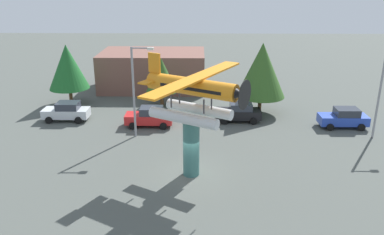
# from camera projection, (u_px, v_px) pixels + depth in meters

# --- Properties ---
(ground_plane) EXTENTS (140.00, 140.00, 0.00)m
(ground_plane) POSITION_uv_depth(u_px,v_px,m) (191.00, 174.00, 26.76)
(ground_plane) COLOR #4C514C
(display_pedestal) EXTENTS (1.10, 1.10, 4.04)m
(display_pedestal) POSITION_uv_depth(u_px,v_px,m) (191.00, 147.00, 26.08)
(display_pedestal) COLOR #386B66
(display_pedestal) RESTS_ON ground
(floatplane_monument) EXTENTS (7.06, 9.58, 4.00)m
(floatplane_monument) POSITION_uv_depth(u_px,v_px,m) (193.00, 94.00, 24.76)
(floatplane_monument) COLOR silver
(floatplane_monument) RESTS_ON display_pedestal
(car_near_silver) EXTENTS (4.20, 2.02, 1.76)m
(car_near_silver) POSITION_uv_depth(u_px,v_px,m) (67.00, 111.00, 36.50)
(car_near_silver) COLOR silver
(car_near_silver) RESTS_ON ground
(car_mid_red) EXTENTS (4.20, 2.02, 1.76)m
(car_mid_red) POSITION_uv_depth(u_px,v_px,m) (150.00, 117.00, 35.11)
(car_mid_red) COLOR red
(car_mid_red) RESTS_ON ground
(car_far_black) EXTENTS (4.20, 2.02, 1.76)m
(car_far_black) POSITION_uv_depth(u_px,v_px,m) (239.00, 112.00, 36.28)
(car_far_black) COLOR black
(car_far_black) RESTS_ON ground
(car_distant_blue) EXTENTS (4.20, 2.02, 1.76)m
(car_distant_blue) POSITION_uv_depth(u_px,v_px,m) (344.00, 118.00, 34.82)
(car_distant_blue) COLOR #2847B7
(car_distant_blue) RESTS_ON ground
(streetlight_primary) EXTENTS (1.84, 0.28, 7.54)m
(streetlight_primary) POSITION_uv_depth(u_px,v_px,m) (136.00, 86.00, 31.66)
(streetlight_primary) COLOR gray
(streetlight_primary) RESTS_ON ground
(streetlight_secondary) EXTENTS (1.84, 0.28, 7.02)m
(streetlight_secondary) POSITION_uv_depth(u_px,v_px,m) (383.00, 90.00, 31.51)
(streetlight_secondary) COLOR gray
(streetlight_secondary) RESTS_ON ground
(storefront_building) EXTENTS (12.14, 7.56, 4.37)m
(storefront_building) POSITION_uv_depth(u_px,v_px,m) (153.00, 70.00, 46.80)
(storefront_building) COLOR brown
(storefront_building) RESTS_ON ground
(tree_west) EXTENTS (4.08, 4.08, 6.28)m
(tree_west) POSITION_uv_depth(u_px,v_px,m) (68.00, 67.00, 40.04)
(tree_west) COLOR brown
(tree_west) RESTS_ON ground
(tree_east) EXTENTS (3.18, 3.18, 5.07)m
(tree_east) POSITION_uv_depth(u_px,v_px,m) (161.00, 75.00, 39.76)
(tree_east) COLOR brown
(tree_east) RESTS_ON ground
(tree_center_back) EXTENTS (4.65, 4.65, 6.90)m
(tree_center_back) POSITION_uv_depth(u_px,v_px,m) (262.00, 70.00, 37.33)
(tree_center_back) COLOR brown
(tree_center_back) RESTS_ON ground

